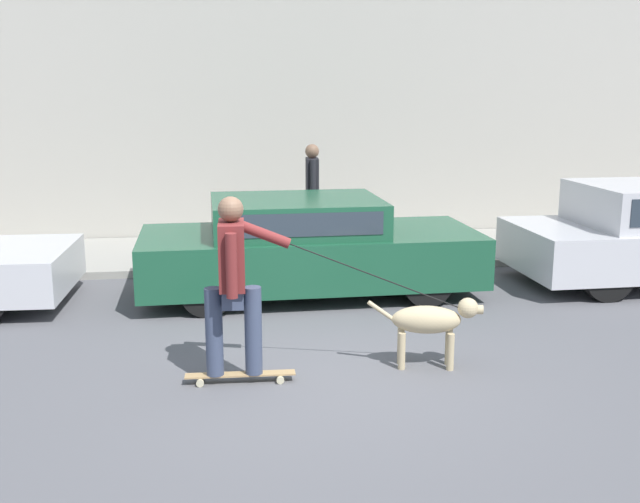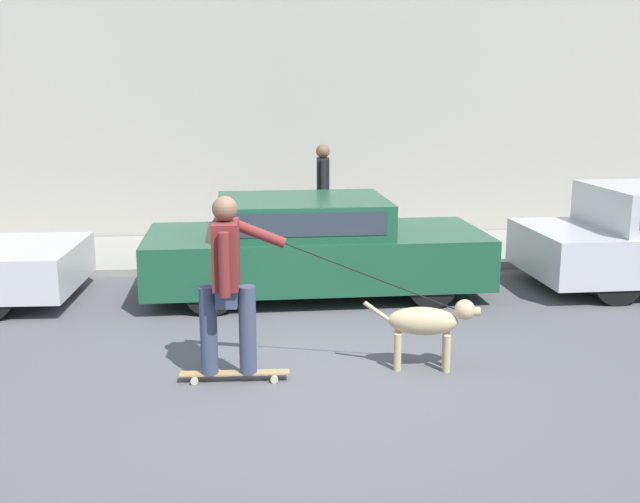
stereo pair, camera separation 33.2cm
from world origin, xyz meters
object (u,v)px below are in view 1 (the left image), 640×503
parked_car_1 (307,248)px  pedestrian_with_bag (312,192)px  skateboarder (234,279)px  dog (431,321)px

parked_car_1 → pedestrian_with_bag: 2.22m
parked_car_1 → skateboarder: bearing=-110.1°
skateboarder → pedestrian_with_bag: (1.32, 5.11, 0.08)m
dog → pedestrian_with_bag: 5.02m
parked_car_1 → dog: 2.94m
parked_car_1 → pedestrian_with_bag: size_ratio=2.60×
dog → parked_car_1: bearing=117.8°
parked_car_1 → dog: parked_car_1 is taller
dog → pedestrian_with_bag: bearing=106.7°
parked_car_1 → dog: bearing=-74.0°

